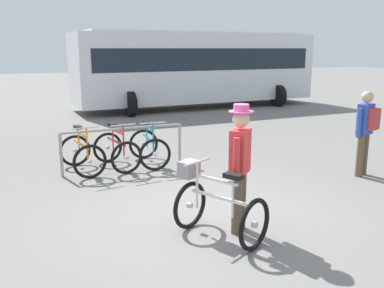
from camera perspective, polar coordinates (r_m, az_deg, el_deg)
The scene contains 9 objects.
ground_plane at distance 6.36m, azimuth 2.17°, elevation -9.56°, with size 80.00×80.00×0.00m, color slate.
bike_rack_rail at distance 8.60m, azimuth -9.23°, elevation 0.67°, with size 2.51×0.17×0.88m.
racked_bike_orange at distance 8.67m, azimuth -14.62°, elevation -1.32°, with size 0.82×1.19×0.97m.
racked_bike_red at distance 8.81m, azimuth -10.13°, elevation -0.88°, with size 0.84×1.19×0.97m.
racked_bike_teal at distance 8.99m, azimuth -5.81°, elevation -0.46°, with size 0.71×1.14×0.98m.
featured_bicycle at distance 5.53m, azimuth 3.12°, elevation -8.13°, with size 1.10×1.26×0.97m.
person_with_featured_bike at distance 5.57m, azimuth 6.49°, elevation -2.59°, with size 0.41×0.40×1.72m.
pedestrian_with_backpack at distance 8.68m, azimuth 22.39°, elevation 2.00°, with size 0.49×0.42×1.64m.
bus_distant at distance 17.76m, azimuth 0.63°, elevation 10.59°, with size 10.13×3.78×3.08m.
Camera 1 is at (-2.40, -5.37, 2.42)m, focal length 39.52 mm.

